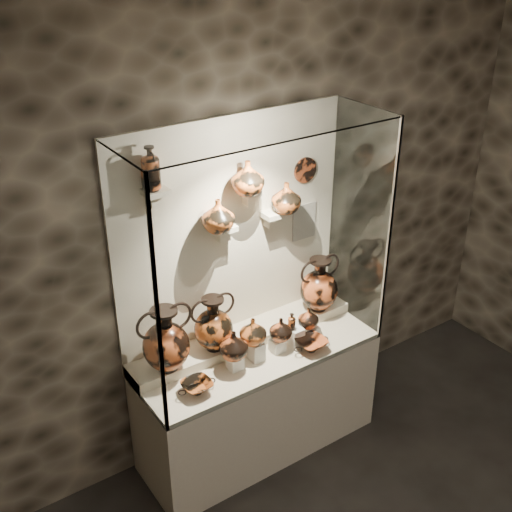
% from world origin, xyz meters
% --- Properties ---
extents(wall_back, '(5.00, 0.02, 3.20)m').
position_xyz_m(wall_back, '(0.00, 2.50, 1.60)').
color(wall_back, black).
rests_on(wall_back, ground).
extents(plinth, '(1.70, 0.60, 0.80)m').
position_xyz_m(plinth, '(0.00, 2.18, 0.40)').
color(plinth, beige).
rests_on(plinth, floor).
extents(front_tier, '(1.68, 0.58, 0.03)m').
position_xyz_m(front_tier, '(0.00, 2.18, 0.82)').
color(front_tier, beige).
rests_on(front_tier, plinth).
extents(rear_tier, '(1.70, 0.25, 0.10)m').
position_xyz_m(rear_tier, '(0.00, 2.35, 0.85)').
color(rear_tier, beige).
rests_on(rear_tier, plinth).
extents(back_panel, '(1.70, 0.03, 1.60)m').
position_xyz_m(back_panel, '(0.00, 2.50, 1.60)').
color(back_panel, beige).
rests_on(back_panel, plinth).
extents(glass_front, '(1.70, 0.01, 1.60)m').
position_xyz_m(glass_front, '(0.00, 1.88, 1.60)').
color(glass_front, white).
rests_on(glass_front, plinth).
extents(glass_left, '(0.01, 0.60, 1.60)m').
position_xyz_m(glass_left, '(-0.85, 2.18, 1.60)').
color(glass_left, white).
rests_on(glass_left, plinth).
extents(glass_right, '(0.01, 0.60, 1.60)m').
position_xyz_m(glass_right, '(0.85, 2.18, 1.60)').
color(glass_right, white).
rests_on(glass_right, plinth).
extents(glass_top, '(1.70, 0.60, 0.01)m').
position_xyz_m(glass_top, '(0.00, 2.18, 2.40)').
color(glass_top, white).
rests_on(glass_top, back_panel).
extents(frame_post_left, '(0.02, 0.02, 1.60)m').
position_xyz_m(frame_post_left, '(-0.84, 1.89, 1.60)').
color(frame_post_left, gray).
rests_on(frame_post_left, plinth).
extents(frame_post_right, '(0.02, 0.02, 1.60)m').
position_xyz_m(frame_post_right, '(0.84, 1.89, 1.60)').
color(frame_post_right, gray).
rests_on(frame_post_right, plinth).
extents(pedestal_a, '(0.09, 0.09, 0.10)m').
position_xyz_m(pedestal_a, '(-0.22, 2.13, 0.88)').
color(pedestal_a, silver).
rests_on(pedestal_a, front_tier).
extents(pedestal_b, '(0.09, 0.09, 0.13)m').
position_xyz_m(pedestal_b, '(-0.05, 2.13, 0.90)').
color(pedestal_b, silver).
rests_on(pedestal_b, front_tier).
extents(pedestal_c, '(0.09, 0.09, 0.09)m').
position_xyz_m(pedestal_c, '(0.12, 2.13, 0.88)').
color(pedestal_c, silver).
rests_on(pedestal_c, front_tier).
extents(pedestal_d, '(0.09, 0.09, 0.12)m').
position_xyz_m(pedestal_d, '(0.28, 2.13, 0.89)').
color(pedestal_d, silver).
rests_on(pedestal_d, front_tier).
extents(pedestal_e, '(0.09, 0.09, 0.08)m').
position_xyz_m(pedestal_e, '(0.42, 2.13, 0.87)').
color(pedestal_e, silver).
rests_on(pedestal_e, front_tier).
extents(bracket_ul, '(0.14, 0.12, 0.04)m').
position_xyz_m(bracket_ul, '(-0.55, 2.42, 2.05)').
color(bracket_ul, beige).
rests_on(bracket_ul, back_panel).
extents(bracket_ca, '(0.14, 0.12, 0.04)m').
position_xyz_m(bracket_ca, '(-0.10, 2.42, 1.70)').
color(bracket_ca, beige).
rests_on(bracket_ca, back_panel).
extents(bracket_cb, '(0.10, 0.12, 0.04)m').
position_xyz_m(bracket_cb, '(0.10, 2.42, 1.90)').
color(bracket_cb, beige).
rests_on(bracket_cb, back_panel).
extents(bracket_cc, '(0.14, 0.12, 0.04)m').
position_xyz_m(bracket_cc, '(0.28, 2.42, 1.70)').
color(bracket_cc, beige).
rests_on(bracket_cc, back_panel).
extents(amphora_left, '(0.39, 0.39, 0.44)m').
position_xyz_m(amphora_left, '(-0.62, 2.29, 1.12)').
color(amphora_left, '#B94E23').
rests_on(amphora_left, rear_tier).
extents(amphora_mid, '(0.40, 0.40, 0.39)m').
position_xyz_m(amphora_mid, '(-0.27, 2.31, 1.09)').
color(amphora_mid, '#B3531F').
rests_on(amphora_mid, rear_tier).
extents(amphora_right, '(0.34, 0.34, 0.41)m').
position_xyz_m(amphora_right, '(0.62, 2.31, 1.11)').
color(amphora_right, '#B94E23').
rests_on(amphora_right, rear_tier).
extents(jug_a, '(0.24, 0.24, 0.20)m').
position_xyz_m(jug_a, '(-0.24, 2.11, 1.03)').
color(jug_a, '#B94E23').
rests_on(jug_a, pedestal_a).
extents(jug_b, '(0.21, 0.21, 0.19)m').
position_xyz_m(jug_b, '(-0.07, 2.15, 1.05)').
color(jug_b, '#B3531F').
rests_on(jug_b, pedestal_b).
extents(jug_c, '(0.19, 0.19, 0.16)m').
position_xyz_m(jug_c, '(0.14, 2.12, 1.00)').
color(jug_c, '#B94E23').
rests_on(jug_c, pedestal_c).
extents(jug_e, '(0.18, 0.18, 0.15)m').
position_xyz_m(jug_e, '(0.40, 2.15, 0.99)').
color(jug_e, '#B94E23').
rests_on(jug_e, pedestal_e).
extents(lekythos_small, '(0.07, 0.07, 0.14)m').
position_xyz_m(lekythos_small, '(0.24, 2.14, 1.02)').
color(lekythos_small, '#B3531F').
rests_on(lekythos_small, pedestal_d).
extents(kylix_left, '(0.27, 0.24, 0.10)m').
position_xyz_m(kylix_left, '(-0.55, 2.05, 0.88)').
color(kylix_left, '#B3531F').
rests_on(kylix_left, front_tier).
extents(kylix_right, '(0.33, 0.31, 0.11)m').
position_xyz_m(kylix_right, '(0.31, 2.00, 0.88)').
color(kylix_right, '#B94E23').
rests_on(kylix_right, front_tier).
extents(lekythos_tall, '(0.15, 0.15, 0.29)m').
position_xyz_m(lekythos_tall, '(-0.58, 2.41, 2.21)').
color(lekythos_tall, '#B94E23').
rests_on(lekythos_tall, bracket_ul).
extents(ovoid_vase_a, '(0.27, 0.27, 0.21)m').
position_xyz_m(ovoid_vase_a, '(-0.17, 2.37, 1.82)').
color(ovoid_vase_a, '#B3531F').
rests_on(ovoid_vase_a, bracket_ca).
extents(ovoid_vase_b, '(0.28, 0.28, 0.22)m').
position_xyz_m(ovoid_vase_b, '(0.04, 2.37, 2.03)').
color(ovoid_vase_b, '#B3531F').
rests_on(ovoid_vase_b, bracket_cb).
extents(ovoid_vase_c, '(0.24, 0.24, 0.21)m').
position_xyz_m(ovoid_vase_c, '(0.35, 2.37, 1.82)').
color(ovoid_vase_c, '#B3531F').
rests_on(ovoid_vase_c, bracket_cc).
extents(wall_plate, '(0.18, 0.02, 0.18)m').
position_xyz_m(wall_plate, '(0.58, 2.47, 1.93)').
color(wall_plate, '#923B1C').
rests_on(wall_plate, back_panel).
extents(info_placard, '(0.20, 0.01, 0.27)m').
position_xyz_m(info_placard, '(0.59, 2.47, 1.55)').
color(info_placard, beige).
rests_on(info_placard, back_panel).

